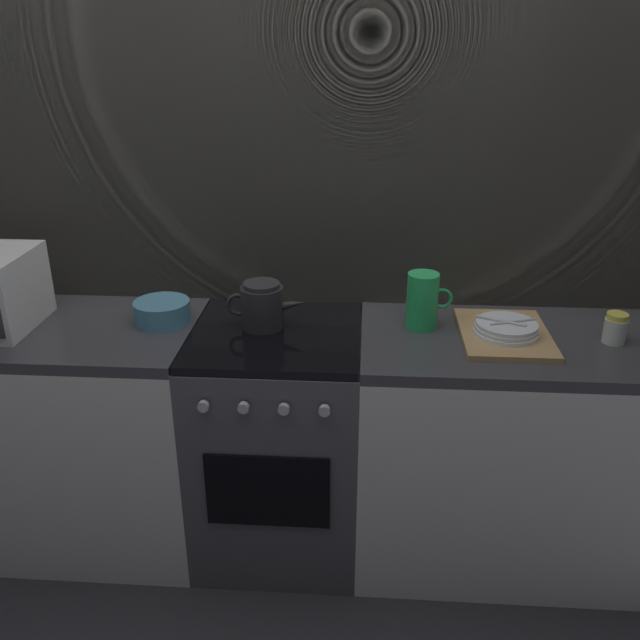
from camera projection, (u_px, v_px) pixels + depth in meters
The scene contains 10 objects.
ground_plane at pixel (282, 535), 2.70m from camera, with size 8.00×8.00×0.00m, color #2D2D33.
back_wall at pixel (285, 224), 2.52m from camera, with size 3.60×0.05×2.40m.
counter_left at pixel (47, 432), 2.58m from camera, with size 1.20×0.60×0.90m.
stove_unit at pixel (279, 441), 2.52m from camera, with size 0.60×0.63×0.90m.
counter_right at pixel (522, 450), 2.47m from camera, with size 1.20×0.60×0.90m.
kettle at pixel (262, 306), 2.35m from camera, with size 0.28×0.15×0.17m.
mixing_bowl at pixel (162, 312), 2.41m from camera, with size 0.20×0.20×0.08m, color teal.
pitcher at pixel (423, 301), 2.35m from camera, with size 0.16×0.11×0.20m.
dish_pile at pixel (505, 331), 2.29m from camera, with size 0.30×0.40×0.07m.
spice_jar at pixel (615, 328), 2.25m from camera, with size 0.08×0.08×0.10m.
Camera 1 is at (0.30, -2.12, 1.87)m, focal length 37.65 mm.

